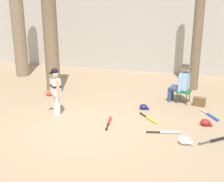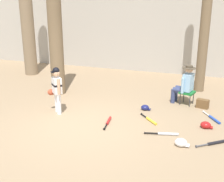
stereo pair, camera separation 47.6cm
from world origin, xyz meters
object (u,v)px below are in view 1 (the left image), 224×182
(seated_spectator, at_px, (181,82))
(bat_black_composite, at_px, (216,140))
(bat_blue_youth, at_px, (211,116))
(batting_helmet_navy, at_px, (144,107))
(tree_behind_spectator, at_px, (200,6))
(bat_aluminum_silver, at_px, (168,132))
(batting_helmet_red, at_px, (205,123))
(tree_near_player, at_px, (50,29))
(young_ballplayer, at_px, (55,88))
(tree_far_left, at_px, (17,16))
(batting_helmet_white, at_px, (185,140))
(folding_stool, at_px, (184,91))
(handbag_beside_stool, at_px, (199,102))
(bat_yellow_trainer, at_px, (150,119))
(bat_red_barrel, at_px, (109,122))

(seated_spectator, bearing_deg, bat_black_composite, -68.60)
(bat_blue_youth, bearing_deg, batting_helmet_navy, 177.09)
(tree_behind_spectator, distance_m, bat_aluminum_silver, 4.73)
(bat_aluminum_silver, relative_size, batting_helmet_red, 2.63)
(tree_near_player, relative_size, young_ballplayer, 3.75)
(tree_near_player, xyz_separation_m, bat_blue_youth, (4.96, -0.65, -2.09))
(tree_near_player, distance_m, bat_aluminum_silver, 4.86)
(seated_spectator, distance_m, bat_blue_youth, 1.45)
(tree_far_left, relative_size, bat_aluminum_silver, 7.13)
(bat_aluminum_silver, height_order, bat_black_composite, same)
(bat_aluminum_silver, bearing_deg, batting_helmet_red, 39.68)
(young_ballplayer, relative_size, batting_helmet_white, 4.08)
(tree_far_left, bearing_deg, bat_blue_youth, -18.99)
(bat_black_composite, bearing_deg, bat_aluminum_silver, 175.15)
(bat_aluminum_silver, relative_size, bat_blue_youth, 1.08)
(tree_far_left, height_order, batting_helmet_white, tree_far_left)
(folding_stool, height_order, tree_far_left, tree_far_left)
(bat_black_composite, distance_m, bat_blue_youth, 1.41)
(bat_aluminum_silver, height_order, bat_blue_youth, same)
(tree_behind_spectator, bearing_deg, tree_near_player, -157.51)
(handbag_beside_stool, xyz_separation_m, batting_helmet_white, (-0.32, -2.52, -0.05))
(young_ballplayer, xyz_separation_m, batting_helmet_navy, (2.25, 1.02, -0.68))
(batting_helmet_navy, bearing_deg, folding_stool, 38.76)
(bat_yellow_trainer, bearing_deg, folding_stool, 64.68)
(seated_spectator, bearing_deg, batting_helmet_navy, -137.78)
(seated_spectator, relative_size, bat_yellow_trainer, 2.05)
(tree_behind_spectator, height_order, tree_far_left, tree_behind_spectator)
(bat_aluminum_silver, xyz_separation_m, batting_helmet_red, (0.87, 0.73, 0.04))
(bat_aluminum_silver, bearing_deg, handbag_beside_stool, 71.09)
(young_ballplayer, bearing_deg, bat_yellow_trainer, 6.08)
(bat_aluminum_silver, xyz_separation_m, bat_red_barrel, (-1.51, 0.21, -0.00))
(bat_black_composite, height_order, batting_helmet_white, batting_helmet_white)
(bat_black_composite, relative_size, bat_red_barrel, 0.86)
(bat_black_composite, bearing_deg, batting_helmet_white, -155.37)
(seated_spectator, bearing_deg, bat_blue_youth, -47.93)
(bat_blue_youth, height_order, batting_helmet_red, batting_helmet_red)
(bat_red_barrel, distance_m, batting_helmet_white, 2.01)
(handbag_beside_stool, bearing_deg, batting_helmet_white, -97.19)
(tree_behind_spectator, distance_m, bat_blue_youth, 3.76)
(bat_red_barrel, bearing_deg, tree_behind_spectator, 60.48)
(tree_far_left, xyz_separation_m, batting_helmet_navy, (5.43, -2.41, -2.33))
(batting_helmet_white, relative_size, batting_helmet_red, 1.06)
(tree_near_player, relative_size, bat_black_composite, 7.66)
(tree_behind_spectator, bearing_deg, tree_far_left, 179.80)
(tree_behind_spectator, bearing_deg, bat_yellow_trainer, -108.15)
(tree_near_player, distance_m, seated_spectator, 4.35)
(tree_behind_spectator, relative_size, bat_red_barrel, 8.18)
(bat_aluminum_silver, xyz_separation_m, bat_black_composite, (1.09, -0.09, -0.00))
(tree_near_player, distance_m, batting_helmet_navy, 3.76)
(batting_helmet_red, bearing_deg, bat_yellow_trainer, -177.50)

